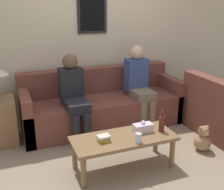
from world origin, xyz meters
The scene contains 11 objects.
ground_plane centered at (0.00, 0.00, 0.00)m, with size 16.00×16.00×0.00m, color gray.
wall_back centered at (0.00, 0.98, 1.30)m, with size 9.00×0.08×2.60m.
couch_main centered at (0.00, 0.52, 0.31)m, with size 2.49×0.87×0.87m.
coffee_table centered at (-0.19, -0.77, 0.35)m, with size 1.21×0.50×0.41m.
wine_bottle centered at (0.29, -0.80, 0.51)m, with size 0.07×0.07×0.27m.
drinking_glass centered at (-0.10, -0.95, 0.46)m, with size 0.07×0.07×0.11m.
book_stack centered at (-0.45, -0.78, 0.45)m, with size 0.15×0.12×0.07m.
tissue_box centered at (0.07, -0.73, 0.46)m, with size 0.23×0.12×0.15m.
person_left centered at (-0.51, 0.29, 0.65)m, with size 0.34×0.66×1.19m.
person_right centered at (0.57, 0.37, 0.68)m, with size 0.34×0.60×1.24m.
teddy_bear centered at (0.95, -0.78, 0.15)m, with size 0.22×0.22×0.35m.
Camera 1 is at (-1.39, -3.43, 1.90)m, focal length 45.00 mm.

